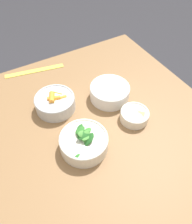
{
  "coord_description": "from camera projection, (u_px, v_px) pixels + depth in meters",
  "views": [
    {
      "loc": [
        -0.31,
        -0.5,
        1.51
      ],
      "look_at": [
        -0.01,
        0.03,
        0.8
      ],
      "focal_mm": 35.0,
      "sensor_mm": 36.0,
      "label": 1
    }
  ],
  "objects": [
    {
      "name": "ground_plane",
      "position": [
        99.0,
        188.0,
        1.53
      ],
      "size": [
        10.0,
        10.0,
        0.0
      ],
      "primitive_type": "plane",
      "color": "#2D2D33"
    },
    {
      "name": "dining_table",
      "position": [
        101.0,
        135.0,
        1.04
      ],
      "size": [
        0.97,
        1.06,
        0.77
      ],
      "color": "olive",
      "rests_on": "ground_plane"
    },
    {
      "name": "bowl_carrots",
      "position": [
        55.0,
        102.0,
        0.96
      ],
      "size": [
        0.18,
        0.18,
        0.08
      ],
      "color": "silver",
      "rests_on": "dining_table"
    },
    {
      "name": "bowl_greens",
      "position": [
        84.0,
        142.0,
        0.83
      ],
      "size": [
        0.19,
        0.19,
        0.1
      ],
      "color": "silver",
      "rests_on": "dining_table"
    },
    {
      "name": "bowl_beans_hotdog",
      "position": [
        110.0,
        92.0,
        1.01
      ],
      "size": [
        0.18,
        0.18,
        0.07
      ],
      "color": "white",
      "rests_on": "dining_table"
    },
    {
      "name": "bowl_cookies",
      "position": [
        134.0,
        115.0,
        0.93
      ],
      "size": [
        0.12,
        0.12,
        0.05
      ],
      "color": "silver",
      "rests_on": "dining_table"
    },
    {
      "name": "ruler",
      "position": [
        35.0,
        71.0,
        1.16
      ],
      "size": [
        0.31,
        0.09,
        0.0
      ],
      "color": "#EADB4C",
      "rests_on": "dining_table"
    }
  ]
}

